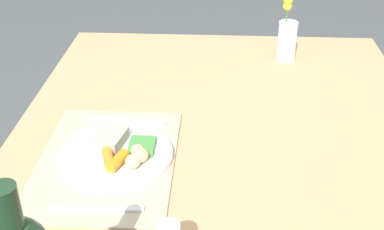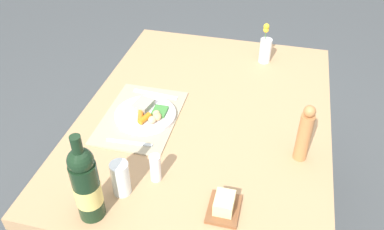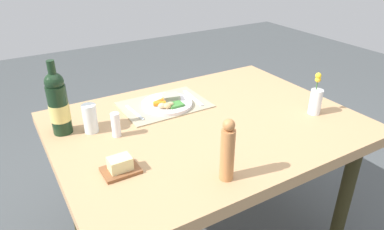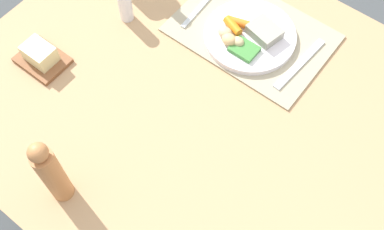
{
  "view_description": "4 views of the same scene",
  "coord_description": "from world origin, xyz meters",
  "px_view_note": "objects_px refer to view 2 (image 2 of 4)",
  "views": [
    {
      "loc": [
        0.98,
        -0.02,
        1.37
      ],
      "look_at": [
        -0.02,
        -0.07,
        0.79
      ],
      "focal_mm": 47.78,
      "sensor_mm": 36.0,
      "label": 1
    },
    {
      "loc": [
        1.28,
        0.26,
        1.75
      ],
      "look_at": [
        0.08,
        -0.04,
        0.77
      ],
      "focal_mm": 37.46,
      "sensor_mm": 36.0,
      "label": 2
    },
    {
      "loc": [
        0.78,
        1.17,
        1.48
      ],
      "look_at": [
        0.07,
        -0.02,
        0.77
      ],
      "focal_mm": 32.76,
      "sensor_mm": 36.0,
      "label": 3
    },
    {
      "loc": [
        -0.29,
        0.51,
        1.77
      ],
      "look_at": [
        0.03,
        0.09,
        0.81
      ],
      "focal_mm": 44.92,
      "sensor_mm": 36.0,
      "label": 4
    }
  ],
  "objects_px": {
    "dinner_plate": "(146,114)",
    "knife": "(129,143)",
    "flower_vase": "(265,48)",
    "salt_shaker": "(155,168)",
    "wine_bottle": "(86,184)",
    "butter_dish": "(224,205)",
    "pepper_mill": "(304,134)",
    "water_tumbler": "(121,180)",
    "fork": "(155,94)",
    "dining_table": "(205,128)"
  },
  "relations": [
    {
      "from": "dining_table",
      "to": "pepper_mill",
      "type": "bearing_deg",
      "value": 66.29
    },
    {
      "from": "fork",
      "to": "water_tumbler",
      "type": "relative_size",
      "value": 1.62
    },
    {
      "from": "pepper_mill",
      "to": "water_tumbler",
      "type": "bearing_deg",
      "value": -61.48
    },
    {
      "from": "salt_shaker",
      "to": "knife",
      "type": "bearing_deg",
      "value": -133.22
    },
    {
      "from": "knife",
      "to": "salt_shaker",
      "type": "distance_m",
      "value": 0.21
    },
    {
      "from": "wine_bottle",
      "to": "dining_table",
      "type": "bearing_deg",
      "value": 158.03
    },
    {
      "from": "flower_vase",
      "to": "water_tumbler",
      "type": "bearing_deg",
      "value": -20.98
    },
    {
      "from": "flower_vase",
      "to": "wine_bottle",
      "type": "height_order",
      "value": "wine_bottle"
    },
    {
      "from": "dinner_plate",
      "to": "fork",
      "type": "height_order",
      "value": "dinner_plate"
    },
    {
      "from": "butter_dish",
      "to": "pepper_mill",
      "type": "bearing_deg",
      "value": 143.46
    },
    {
      "from": "dining_table",
      "to": "knife",
      "type": "xyz_separation_m",
      "value": [
        0.25,
        -0.24,
        0.09
      ]
    },
    {
      "from": "dinner_plate",
      "to": "pepper_mill",
      "type": "height_order",
      "value": "pepper_mill"
    },
    {
      "from": "flower_vase",
      "to": "wine_bottle",
      "type": "distance_m",
      "value": 1.15
    },
    {
      "from": "dining_table",
      "to": "wine_bottle",
      "type": "height_order",
      "value": "wine_bottle"
    },
    {
      "from": "knife",
      "to": "flower_vase",
      "type": "relative_size",
      "value": 0.89
    },
    {
      "from": "pepper_mill",
      "to": "knife",
      "type": "bearing_deg",
      "value": -82.43
    },
    {
      "from": "fork",
      "to": "flower_vase",
      "type": "xyz_separation_m",
      "value": [
        -0.41,
        0.43,
        0.06
      ]
    },
    {
      "from": "dinner_plate",
      "to": "butter_dish",
      "type": "bearing_deg",
      "value": 45.27
    },
    {
      "from": "water_tumbler",
      "to": "dinner_plate",
      "type": "bearing_deg",
      "value": -172.42
    },
    {
      "from": "knife",
      "to": "water_tumbler",
      "type": "relative_size",
      "value": 1.43
    },
    {
      "from": "dining_table",
      "to": "salt_shaker",
      "type": "xyz_separation_m",
      "value": [
        0.4,
        -0.09,
        0.13
      ]
    },
    {
      "from": "salt_shaker",
      "to": "flower_vase",
      "type": "relative_size",
      "value": 0.53
    },
    {
      "from": "pepper_mill",
      "to": "dining_table",
      "type": "bearing_deg",
      "value": -113.71
    },
    {
      "from": "knife",
      "to": "flower_vase",
      "type": "xyz_separation_m",
      "value": [
        -0.74,
        0.43,
        0.06
      ]
    },
    {
      "from": "pepper_mill",
      "to": "flower_vase",
      "type": "bearing_deg",
      "value": -163.24
    },
    {
      "from": "butter_dish",
      "to": "wine_bottle",
      "type": "xyz_separation_m",
      "value": [
        0.11,
        -0.4,
        0.11
      ]
    },
    {
      "from": "knife",
      "to": "water_tumbler",
      "type": "bearing_deg",
      "value": 12.07
    },
    {
      "from": "dining_table",
      "to": "salt_shaker",
      "type": "bearing_deg",
      "value": -12.37
    },
    {
      "from": "dinner_plate",
      "to": "butter_dish",
      "type": "xyz_separation_m",
      "value": [
        0.39,
        0.39,
        0.0
      ]
    },
    {
      "from": "knife",
      "to": "butter_dish",
      "type": "xyz_separation_m",
      "value": [
        0.22,
        0.4,
        0.02
      ]
    },
    {
      "from": "fork",
      "to": "butter_dish",
      "type": "relative_size",
      "value": 1.57
    },
    {
      "from": "dinner_plate",
      "to": "knife",
      "type": "relative_size",
      "value": 1.38
    },
    {
      "from": "fork",
      "to": "flower_vase",
      "type": "bearing_deg",
      "value": 138.11
    },
    {
      "from": "knife",
      "to": "salt_shaker",
      "type": "bearing_deg",
      "value": 43.53
    },
    {
      "from": "pepper_mill",
      "to": "wine_bottle",
      "type": "distance_m",
      "value": 0.75
    },
    {
      "from": "flower_vase",
      "to": "water_tumbler",
      "type": "xyz_separation_m",
      "value": [
        0.96,
        -0.37,
        -0.02
      ]
    },
    {
      "from": "knife",
      "to": "salt_shaker",
      "type": "height_order",
      "value": "salt_shaker"
    },
    {
      "from": "salt_shaker",
      "to": "wine_bottle",
      "type": "bearing_deg",
      "value": -38.41
    },
    {
      "from": "butter_dish",
      "to": "salt_shaker",
      "type": "height_order",
      "value": "salt_shaker"
    },
    {
      "from": "dining_table",
      "to": "flower_vase",
      "type": "height_order",
      "value": "flower_vase"
    },
    {
      "from": "dinner_plate",
      "to": "salt_shaker",
      "type": "bearing_deg",
      "value": 24.63
    },
    {
      "from": "fork",
      "to": "butter_dish",
      "type": "bearing_deg",
      "value": 41.07
    },
    {
      "from": "dinner_plate",
      "to": "butter_dish",
      "type": "distance_m",
      "value": 0.55
    },
    {
      "from": "dinner_plate",
      "to": "pepper_mill",
      "type": "xyz_separation_m",
      "value": [
        0.09,
        0.62,
        0.09
      ]
    },
    {
      "from": "dinner_plate",
      "to": "salt_shaker",
      "type": "height_order",
      "value": "salt_shaker"
    },
    {
      "from": "salt_shaker",
      "to": "wine_bottle",
      "type": "distance_m",
      "value": 0.25
    },
    {
      "from": "dinner_plate",
      "to": "pepper_mill",
      "type": "bearing_deg",
      "value": 82.01
    },
    {
      "from": "salt_shaker",
      "to": "wine_bottle",
      "type": "height_order",
      "value": "wine_bottle"
    },
    {
      "from": "dining_table",
      "to": "dinner_plate",
      "type": "xyz_separation_m",
      "value": [
        0.08,
        -0.23,
        0.1
      ]
    },
    {
      "from": "butter_dish",
      "to": "flower_vase",
      "type": "relative_size",
      "value": 0.64
    }
  ]
}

